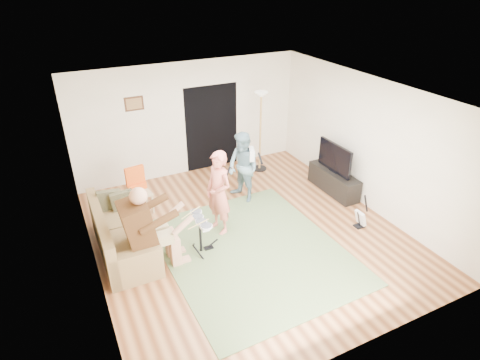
% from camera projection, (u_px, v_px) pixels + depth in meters
% --- Properties ---
extents(floor, '(6.00, 6.00, 0.00)m').
position_uv_depth(floor, '(247.00, 232.00, 7.73)').
color(floor, brown).
rests_on(floor, ground).
extents(walls, '(5.50, 6.00, 2.70)m').
position_uv_depth(walls, '(247.00, 170.00, 7.10)').
color(walls, '#F0E4D0').
rests_on(walls, floor).
extents(ceiling, '(6.00, 6.00, 0.00)m').
position_uv_depth(ceiling, '(248.00, 95.00, 6.46)').
color(ceiling, white).
rests_on(ceiling, walls).
extents(window_blinds, '(0.00, 2.05, 2.05)m').
position_uv_depth(window_blinds, '(81.00, 189.00, 6.09)').
color(window_blinds, olive).
rests_on(window_blinds, walls).
extents(doorway, '(2.10, 0.00, 2.10)m').
position_uv_depth(doorway, '(212.00, 128.00, 9.82)').
color(doorway, black).
rests_on(doorway, walls).
extents(picture_frame, '(0.42, 0.03, 0.32)m').
position_uv_depth(picture_frame, '(134.00, 104.00, 8.72)').
color(picture_frame, '#3F2314').
rests_on(picture_frame, walls).
extents(area_rug, '(3.08, 3.65, 0.02)m').
position_uv_depth(area_rug, '(253.00, 251.00, 7.22)').
color(area_rug, '#546A40').
rests_on(area_rug, floor).
extents(sofa, '(0.86, 2.08, 0.84)m').
position_uv_depth(sofa, '(119.00, 238.00, 7.10)').
color(sofa, olive).
rests_on(sofa, floor).
extents(drummer, '(1.00, 0.56, 1.54)m').
position_uv_depth(drummer, '(152.00, 236.00, 6.61)').
color(drummer, '#4D2D15').
rests_on(drummer, sofa).
extents(drum_kit, '(0.39, 0.70, 0.72)m').
position_uv_depth(drum_kit, '(200.00, 237.00, 7.08)').
color(drum_kit, black).
rests_on(drum_kit, floor).
extents(singer, '(0.55, 0.69, 1.65)m').
position_uv_depth(singer, '(219.00, 193.00, 7.42)').
color(singer, '#D26A5B').
rests_on(singer, floor).
extents(microphone, '(0.06, 0.06, 0.24)m').
position_uv_depth(microphone, '(228.00, 171.00, 7.31)').
color(microphone, black).
rests_on(microphone, singer).
extents(guitarist, '(0.77, 0.88, 1.54)m').
position_uv_depth(guitarist, '(243.00, 168.00, 8.50)').
color(guitarist, slate).
rests_on(guitarist, floor).
extents(guitar_held, '(0.33, 0.60, 0.26)m').
position_uv_depth(guitar_held, '(252.00, 154.00, 8.45)').
color(guitar_held, white).
rests_on(guitar_held, guitarist).
extents(guitar_spare, '(0.26, 0.23, 0.71)m').
position_uv_depth(guitar_spare, '(361.00, 218.00, 7.82)').
color(guitar_spare, black).
rests_on(guitar_spare, floor).
extents(torchiere_lamp, '(0.36, 0.36, 1.99)m').
position_uv_depth(torchiere_lamp, '(261.00, 118.00, 9.52)').
color(torchiere_lamp, black).
rests_on(torchiere_lamp, floor).
extents(dining_chair, '(0.46, 0.48, 0.97)m').
position_uv_depth(dining_chair, '(140.00, 197.00, 8.26)').
color(dining_chair, tan).
rests_on(dining_chair, floor).
extents(tv_cabinet, '(0.40, 1.40, 0.50)m').
position_uv_depth(tv_cabinet, '(334.00, 181.00, 9.05)').
color(tv_cabinet, black).
rests_on(tv_cabinet, floor).
extents(television, '(0.06, 1.04, 0.63)m').
position_uv_depth(television, '(335.00, 158.00, 8.75)').
color(television, black).
rests_on(television, tv_cabinet).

